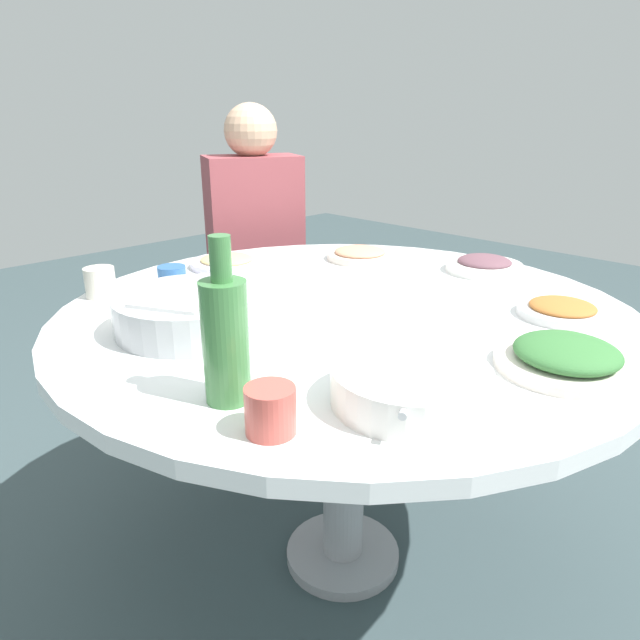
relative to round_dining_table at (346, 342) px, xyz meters
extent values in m
plane|color=#364548|center=(0.00, 0.00, -0.66)|extent=(8.00, 8.00, 0.00)
cylinder|color=#99999E|center=(0.00, 0.00, -0.64)|extent=(0.31, 0.31, 0.03)
cylinder|color=#99999E|center=(0.00, 0.00, -0.29)|extent=(0.11, 0.11, 0.68)
cylinder|color=white|center=(0.00, 0.00, 0.07)|extent=(1.34, 1.34, 0.03)
cylinder|color=#B2B5BA|center=(0.33, -0.13, 0.13)|extent=(0.32, 0.32, 0.08)
ellipsoid|color=white|center=(0.33, -0.13, 0.13)|extent=(0.26, 0.26, 0.09)
cube|color=white|center=(0.41, -0.10, 0.17)|extent=(0.12, 0.16, 0.01)
cylinder|color=white|center=(0.27, 0.38, 0.12)|extent=(0.25, 0.25, 0.06)
cylinder|color=#301E11|center=(0.27, 0.38, 0.11)|extent=(0.22, 0.22, 0.04)
cylinder|color=silver|center=(0.27, 0.38, 0.14)|extent=(0.24, 0.16, 0.01)
cylinder|color=white|center=(-0.51, 0.06, 0.10)|extent=(0.21, 0.21, 0.03)
ellipsoid|color=brown|center=(-0.51, 0.06, 0.12)|extent=(0.15, 0.15, 0.03)
cylinder|color=silver|center=(-0.02, -0.50, 0.10)|extent=(0.21, 0.21, 0.02)
ellipsoid|color=tan|center=(-0.02, -0.50, 0.11)|extent=(0.15, 0.15, 0.03)
cylinder|color=silver|center=(-0.37, -0.28, 0.10)|extent=(0.20, 0.20, 0.02)
ellipsoid|color=tan|center=(-0.37, -0.28, 0.11)|extent=(0.16, 0.16, 0.03)
cylinder|color=silver|center=(-0.30, 0.38, 0.10)|extent=(0.19, 0.19, 0.02)
ellipsoid|color=#AE662D|center=(-0.30, 0.38, 0.11)|extent=(0.14, 0.14, 0.03)
cylinder|color=silver|center=(-0.03, 0.50, 0.10)|extent=(0.25, 0.25, 0.02)
ellipsoid|color=#346D35|center=(-0.03, 0.50, 0.12)|extent=(0.18, 0.18, 0.05)
cylinder|color=#3F7A40|center=(0.47, 0.17, 0.19)|extent=(0.07, 0.07, 0.20)
cylinder|color=#3F7A40|center=(0.47, 0.17, 0.32)|extent=(0.03, 0.03, 0.07)
cylinder|color=#2C5A94|center=(0.20, -0.44, 0.11)|extent=(0.07, 0.07, 0.05)
cylinder|color=#C15046|center=(0.48, 0.29, 0.12)|extent=(0.07, 0.07, 0.07)
cylinder|color=beige|center=(0.37, -0.48, 0.12)|extent=(0.07, 0.07, 0.07)
cylinder|color=brown|center=(-0.39, -0.83, -0.43)|extent=(0.35, 0.35, 0.44)
cube|color=#2D333D|center=(-0.39, -0.83, -0.15)|extent=(0.43, 0.44, 0.12)
cube|color=#914147|center=(-0.39, -0.83, 0.14)|extent=(0.39, 0.33, 0.46)
sphere|color=tan|center=(-0.39, -0.83, 0.45)|extent=(0.19, 0.19, 0.19)
camera|label=1|loc=(0.94, 0.85, 0.52)|focal=31.90mm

